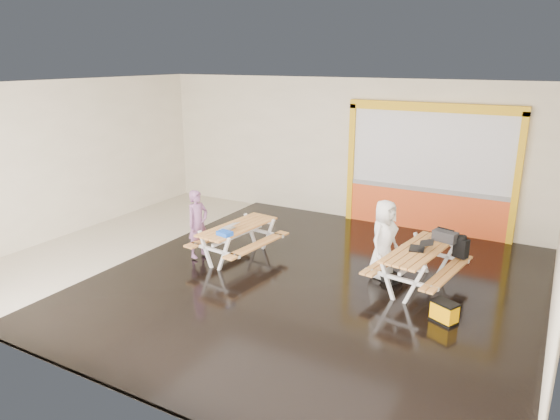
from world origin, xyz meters
The scene contains 14 objects.
room centered at (0.00, 0.00, 1.75)m, with size 10.02×8.02×3.52m.
deck centered at (1.25, 0.00, 0.03)m, with size 7.50×7.98×0.05m, color black.
kiosk centered at (2.20, 3.93, 1.44)m, with size 3.88×0.16×3.00m.
picnic_table_left centered at (-0.63, 0.30, 0.56)m, with size 1.44×1.96×0.73m.
picnic_table_right centered at (2.88, 0.72, 0.59)m, with size 1.56×2.07×0.76m.
person_left centered at (-1.35, -0.06, 0.77)m, with size 0.50×0.33×1.38m, color #74496E.
person_right centered at (2.21, 0.83, 0.80)m, with size 0.71×0.46×1.45m, color white.
laptop_left centered at (-0.66, 0.04, 0.78)m, with size 0.33×0.30×0.14m.
laptop_right centered at (2.90, 0.69, 0.82)m, with size 0.45×0.41×0.17m.
blue_pouch centered at (-0.53, -0.30, 0.78)m, with size 0.28×0.19×0.08m, color blue.
toolbox centered at (3.18, 1.32, 0.86)m, with size 0.47×0.32×0.25m.
backpack centered at (3.47, 1.35, 0.70)m, with size 0.28×0.24×0.41m.
dark_case centered at (2.39, 0.72, 0.12)m, with size 0.38×0.28×0.14m, color black.
fluke_bag centered at (3.58, -0.34, 0.21)m, with size 0.46×0.40×0.34m.
Camera 1 is at (4.82, -7.71, 3.96)m, focal length 32.75 mm.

